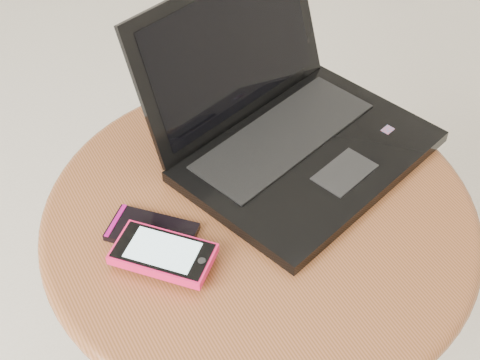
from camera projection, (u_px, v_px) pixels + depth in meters
table at (259, 256)px, 1.02m from camera, size 0.60×0.60×0.48m
laptop at (286, 125)px, 1.02m from camera, size 0.43×0.41×0.22m
phone_black at (152, 232)px, 0.92m from camera, size 0.12×0.12×0.01m
phone_pink at (163, 254)px, 0.88m from camera, size 0.13×0.14×0.02m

